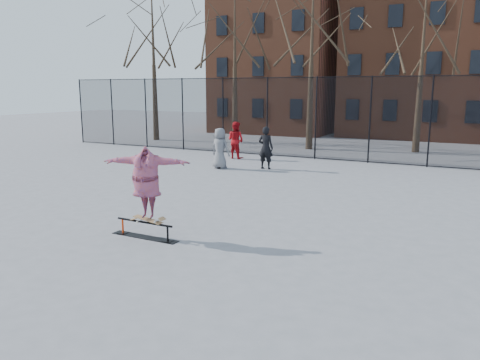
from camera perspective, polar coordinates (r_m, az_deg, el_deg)
The scene contains 10 objects.
ground at distance 11.29m, azimuth -5.43°, elevation -6.62°, with size 100.00×100.00×0.00m, color slate.
skate_rail at distance 11.21m, azimuth -11.55°, elevation -6.12°, with size 1.78×0.27×0.39m.
skateboard at distance 11.06m, azimuth -11.16°, elevation -4.79°, with size 0.80×0.19×0.10m, color olive, non-canonical shape.
skater at distance 10.86m, azimuth -11.33°, elevation -0.35°, with size 2.03×0.55×1.65m, color #573482.
bystander_grey at distance 20.28m, azimuth -2.45°, elevation 3.88°, with size 0.86×0.56×1.77m, color slate.
bystander_black at distance 20.19m, azimuth 3.16°, elevation 3.94°, with size 0.67×0.44×1.84m, color black.
bystander_red at distance 23.23m, azimuth -0.53°, elevation 4.88°, with size 0.89×0.69×1.83m, color #A20E14.
fence at distance 22.83m, azimuth 12.57°, elevation 7.39°, with size 34.03×0.07×4.00m.
tree_row at distance 27.15m, azimuth 14.97°, elevation 19.06°, with size 33.66×7.46×10.67m.
rowhouses at distance 35.49m, azimuth 19.71°, elevation 14.73°, with size 29.00×7.00×13.00m.
Camera 1 is at (5.88, -9.01, 3.43)m, focal length 35.00 mm.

